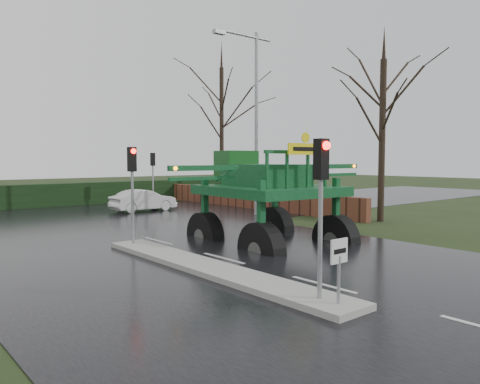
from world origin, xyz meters
TOP-DOWN VIEW (x-y plane):
  - ground at (0.00, 0.00)m, footprint 140.00×140.00m
  - road_main at (0.00, 10.00)m, footprint 14.00×80.00m
  - road_cross at (0.00, 16.00)m, footprint 80.00×12.00m
  - median_island at (-1.30, 3.00)m, footprint 1.20×10.00m
  - hedge_row at (0.00, 24.00)m, footprint 44.00×0.90m
  - brick_wall at (10.50, 16.00)m, footprint 0.40×20.00m
  - keep_left_sign at (-1.30, -1.50)m, footprint 0.50×0.07m
  - traffic_signal_near at (-1.30, -1.01)m, footprint 0.26×0.33m
  - traffic_signal_mid at (-1.30, 7.49)m, footprint 0.26×0.33m
  - traffic_signal_far at (6.50, 20.01)m, footprint 0.26×0.33m
  - street_light_right at (8.19, 12.00)m, footprint 3.85×0.30m
  - tree_right_near at (11.50, 6.00)m, footprint 5.60×5.60m
  - tree_right_far at (13.00, 21.00)m, footprint 7.00×7.00m
  - crop_sprayer at (1.68, 4.32)m, footprint 9.01×5.90m
  - white_sedan at (4.48, 17.55)m, footprint 3.97×1.52m

SIDE VIEW (x-z plane):
  - ground at x=0.00m, z-range 0.00..0.00m
  - white_sedan at x=4.48m, z-range -0.64..0.64m
  - road_main at x=0.00m, z-range -0.01..0.01m
  - road_cross at x=0.00m, z-range 0.00..0.02m
  - median_island at x=-1.30m, z-range 0.01..0.17m
  - brick_wall at x=10.50m, z-range 0.00..1.20m
  - hedge_row at x=0.00m, z-range 0.00..1.50m
  - keep_left_sign at x=-1.30m, z-range 0.38..1.73m
  - crop_sprayer at x=1.68m, z-range -0.14..4.91m
  - traffic_signal_near at x=-1.30m, z-range 0.83..4.35m
  - traffic_signal_mid at x=-1.30m, z-range 0.83..4.35m
  - traffic_signal_far at x=6.50m, z-range 0.83..4.35m
  - tree_right_near at x=11.50m, z-range 0.38..10.02m
  - street_light_right at x=8.19m, z-range 0.99..10.99m
  - tree_right_far at x=13.00m, z-range 0.47..12.52m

